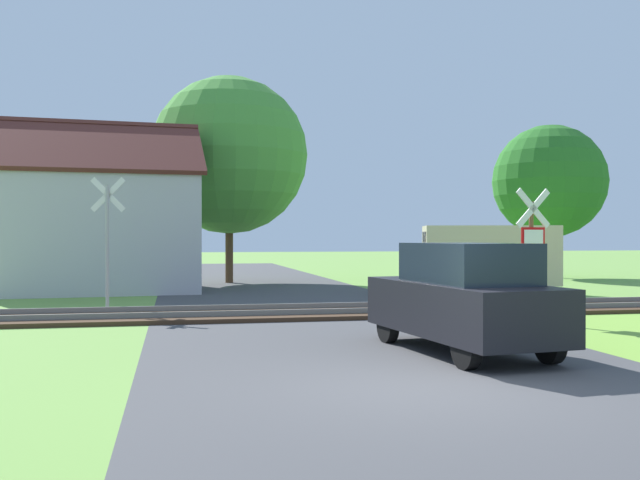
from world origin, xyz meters
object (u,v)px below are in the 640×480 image
at_px(stop_sign_near, 532,246).
at_px(crossing_sign_far, 107,234).
at_px(house, 96,229).
at_px(tree_center, 229,156).
at_px(parked_car, 463,298).
at_px(mail_truck, 484,257).
at_px(tree_far, 549,181).

distance_m(stop_sign_near, crossing_sign_far, 10.16).
height_order(stop_sign_near, house, house).
height_order(tree_center, parked_car, tree_center).
relative_size(stop_sign_near, house, 0.40).
bearing_deg(parked_car, mail_truck, 56.92).
distance_m(tree_far, tree_center, 14.77).
height_order(crossing_sign_far, house, house).
relative_size(tree_center, mail_truck, 1.62).
height_order(mail_truck, parked_car, mail_truck).
relative_size(stop_sign_near, crossing_sign_far, 0.87).
bearing_deg(tree_far, stop_sign_near, -120.56).
bearing_deg(stop_sign_near, house, -56.89).
xyz_separation_m(crossing_sign_far, tree_far, (18.56, 11.61, 2.50)).
relative_size(house, tree_far, 1.05).
bearing_deg(tree_far, mail_truck, -130.08).
bearing_deg(crossing_sign_far, tree_far, 43.81).
relative_size(mail_truck, parked_car, 1.25).
bearing_deg(tree_far, crossing_sign_far, -147.99).
xyz_separation_m(stop_sign_near, house, (-10.31, 11.39, 0.50)).
height_order(tree_far, tree_center, tree_center).
height_order(house, parked_car, house).
distance_m(mail_truck, parked_car, 12.02).
relative_size(stop_sign_near, tree_center, 0.35).
bearing_deg(house, stop_sign_near, -52.43).
relative_size(house, tree_center, 0.88).
height_order(house, tree_far, tree_far).
distance_m(house, mail_truck, 13.20).
bearing_deg(stop_sign_near, tree_far, -129.59).
bearing_deg(mail_truck, parked_car, 169.33).
bearing_deg(stop_sign_near, tree_center, -79.11).
distance_m(tree_far, parked_car, 23.09).
distance_m(house, tree_center, 6.79).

